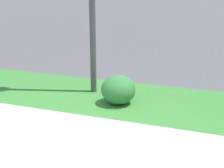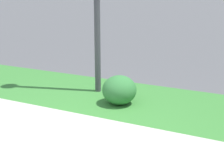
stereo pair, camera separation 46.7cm
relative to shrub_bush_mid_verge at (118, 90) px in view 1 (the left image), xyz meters
The scene contains 4 objects.
ground_plane 1.83m from the shrub_bush_mid_verge, 99.19° to the right, with size 120.00×120.00×0.00m, color #515154.
sidewalk_pavement 1.83m from the shrub_bush_mid_verge, 99.19° to the right, with size 18.00×2.19×0.01m, color #BCB7AD.
grass_verge 0.47m from the shrub_bush_mid_verge, 136.15° to the left, with size 18.00×1.95×0.01m, color #387A33.
shrub_bush_mid_verge is the anchor object (origin of this frame).
Camera 1 is at (1.90, -2.89, 1.85)m, focal length 50.00 mm.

